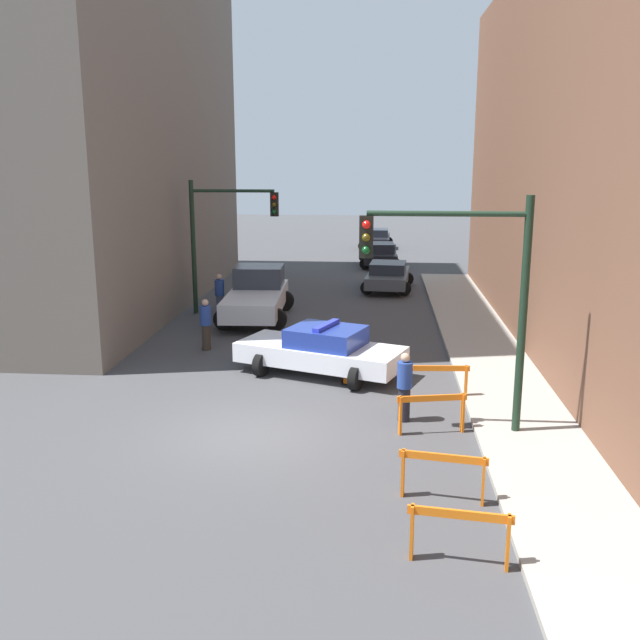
{
  "coord_description": "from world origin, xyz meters",
  "views": [
    {
      "loc": [
        2.76,
        -14.82,
        6.13
      ],
      "look_at": [
        1.1,
        5.39,
        1.42
      ],
      "focal_mm": 40.0,
      "sensor_mm": 36.0,
      "label": 1
    }
  ],
  "objects_px": {
    "police_car": "(322,350)",
    "barrier_mid": "(443,469)",
    "white_truck": "(257,295)",
    "parked_car_mid": "(379,254)",
    "barrier_back": "(432,407)",
    "barrier_front": "(460,527)",
    "pedestrian_sidewalk": "(405,386)",
    "traffic_cone": "(348,372)",
    "traffic_light_near": "(470,279)",
    "parked_car_far": "(376,238)",
    "pedestrian_corner": "(220,294)",
    "barrier_corner": "(438,376)",
    "pedestrian_crossing": "(206,324)",
    "parked_car_near": "(388,276)",
    "traffic_light_far": "(221,228)"
  },
  "relations": [
    {
      "from": "police_car",
      "to": "barrier_mid",
      "type": "height_order",
      "value": "police_car"
    },
    {
      "from": "police_car",
      "to": "white_truck",
      "type": "xyz_separation_m",
      "value": [
        -3.05,
        7.03,
        0.18
      ]
    },
    {
      "from": "parked_car_mid",
      "to": "barrier_back",
      "type": "bearing_deg",
      "value": -89.77
    },
    {
      "from": "barrier_front",
      "to": "barrier_back",
      "type": "xyz_separation_m",
      "value": [
        -0.05,
        5.3,
        0.0
      ]
    },
    {
      "from": "pedestrian_sidewalk",
      "to": "traffic_cone",
      "type": "height_order",
      "value": "pedestrian_sidewalk"
    },
    {
      "from": "traffic_light_near",
      "to": "parked_car_far",
      "type": "height_order",
      "value": "traffic_light_near"
    },
    {
      "from": "white_truck",
      "to": "parked_car_far",
      "type": "height_order",
      "value": "white_truck"
    },
    {
      "from": "traffic_light_near",
      "to": "pedestrian_sidewalk",
      "type": "height_order",
      "value": "traffic_light_near"
    },
    {
      "from": "pedestrian_corner",
      "to": "barrier_corner",
      "type": "distance_m",
      "value": 11.91
    },
    {
      "from": "parked_car_mid",
      "to": "pedestrian_crossing",
      "type": "xyz_separation_m",
      "value": [
        -5.53,
        -18.35,
        0.19
      ]
    },
    {
      "from": "white_truck",
      "to": "parked_car_near",
      "type": "relative_size",
      "value": 1.23
    },
    {
      "from": "traffic_light_far",
      "to": "traffic_cone",
      "type": "xyz_separation_m",
      "value": [
        5.3,
        -8.4,
        -3.08
      ]
    },
    {
      "from": "parked_car_far",
      "to": "barrier_back",
      "type": "xyz_separation_m",
      "value": [
        1.42,
        -32.71,
        -0.06
      ]
    },
    {
      "from": "parked_car_near",
      "to": "traffic_cone",
      "type": "bearing_deg",
      "value": -90.12
    },
    {
      "from": "pedestrian_corner",
      "to": "pedestrian_sidewalk",
      "type": "bearing_deg",
      "value": -91.47
    },
    {
      "from": "white_truck",
      "to": "barrier_corner",
      "type": "relative_size",
      "value": 3.42
    },
    {
      "from": "barrier_front",
      "to": "pedestrian_sidewalk",
      "type": "bearing_deg",
      "value": 96.06
    },
    {
      "from": "parked_car_near",
      "to": "barrier_mid",
      "type": "distance_m",
      "value": 20.77
    },
    {
      "from": "pedestrian_sidewalk",
      "to": "barrier_mid",
      "type": "relative_size",
      "value": 1.05
    },
    {
      "from": "pedestrian_sidewalk",
      "to": "barrier_back",
      "type": "height_order",
      "value": "pedestrian_sidewalk"
    },
    {
      "from": "parked_car_near",
      "to": "barrier_mid",
      "type": "relative_size",
      "value": 2.8
    },
    {
      "from": "police_car",
      "to": "barrier_corner",
      "type": "relative_size",
      "value": 3.16
    },
    {
      "from": "pedestrian_crossing",
      "to": "barrier_front",
      "type": "distance_m",
      "value": 13.65
    },
    {
      "from": "barrier_corner",
      "to": "pedestrian_corner",
      "type": "bearing_deg",
      "value": 130.13
    },
    {
      "from": "traffic_light_near",
      "to": "barrier_back",
      "type": "bearing_deg",
      "value": -177.85
    },
    {
      "from": "pedestrian_crossing",
      "to": "barrier_corner",
      "type": "bearing_deg",
      "value": 124.32
    },
    {
      "from": "traffic_light_far",
      "to": "barrier_front",
      "type": "distance_m",
      "value": 18.85
    },
    {
      "from": "white_truck",
      "to": "pedestrian_corner",
      "type": "relative_size",
      "value": 3.3
    },
    {
      "from": "white_truck",
      "to": "barrier_back",
      "type": "xyz_separation_m",
      "value": [
        5.87,
        -11.2,
        -0.29
      ]
    },
    {
      "from": "parked_car_near",
      "to": "pedestrian_crossing",
      "type": "height_order",
      "value": "pedestrian_crossing"
    },
    {
      "from": "pedestrian_corner",
      "to": "traffic_cone",
      "type": "bearing_deg",
      "value": -90.11
    },
    {
      "from": "pedestrian_corner",
      "to": "pedestrian_sidewalk",
      "type": "height_order",
      "value": "same"
    },
    {
      "from": "barrier_front",
      "to": "traffic_cone",
      "type": "bearing_deg",
      "value": 103.38
    },
    {
      "from": "pedestrian_crossing",
      "to": "barrier_mid",
      "type": "distance_m",
      "value": 11.85
    },
    {
      "from": "parked_car_far",
      "to": "barrier_mid",
      "type": "height_order",
      "value": "parked_car_far"
    },
    {
      "from": "barrier_front",
      "to": "barrier_mid",
      "type": "relative_size",
      "value": 1.0
    },
    {
      "from": "barrier_front",
      "to": "barrier_corner",
      "type": "bearing_deg",
      "value": 87.96
    },
    {
      "from": "parked_car_near",
      "to": "barrier_back",
      "type": "relative_size",
      "value": 2.81
    },
    {
      "from": "pedestrian_sidewalk",
      "to": "traffic_light_near",
      "type": "bearing_deg",
      "value": 3.94
    },
    {
      "from": "pedestrian_crossing",
      "to": "barrier_back",
      "type": "distance_m",
      "value": 9.39
    },
    {
      "from": "traffic_light_far",
      "to": "barrier_front",
      "type": "xyz_separation_m",
      "value": [
        7.38,
        -17.12,
        -2.78
      ]
    },
    {
      "from": "white_truck",
      "to": "pedestrian_corner",
      "type": "height_order",
      "value": "white_truck"
    },
    {
      "from": "pedestrian_sidewalk",
      "to": "pedestrian_corner",
      "type": "bearing_deg",
      "value": 154.51
    },
    {
      "from": "parked_car_near",
      "to": "barrier_mid",
      "type": "xyz_separation_m",
      "value": [
        0.76,
        -20.75,
        -0.06
      ]
    },
    {
      "from": "traffic_light_far",
      "to": "barrier_back",
      "type": "bearing_deg",
      "value": -58.21
    },
    {
      "from": "parked_car_far",
      "to": "barrier_mid",
      "type": "distance_m",
      "value": 35.96
    },
    {
      "from": "pedestrian_crossing",
      "to": "barrier_corner",
      "type": "xyz_separation_m",
      "value": [
        7.05,
        -4.23,
        -0.24
      ]
    },
    {
      "from": "barrier_front",
      "to": "traffic_light_near",
      "type": "bearing_deg",
      "value": 82.98
    },
    {
      "from": "pedestrian_corner",
      "to": "barrier_corner",
      "type": "xyz_separation_m",
      "value": [
        7.68,
        -9.11,
        -0.24
      ]
    },
    {
      "from": "police_car",
      "to": "parked_car_near",
      "type": "relative_size",
      "value": 1.14
    }
  ]
}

